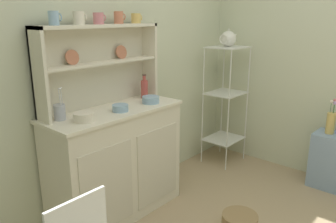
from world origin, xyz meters
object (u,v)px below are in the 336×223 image
object	(u,v)px
bakers_rack	(226,93)
flower_vase	(331,122)
hutch_shelf_unit	(98,59)
utensil_jar	(60,112)
bowl_mixing_large	(84,117)
hutch_cabinet	(117,162)
jam_bottle	(144,88)
cup_sky_0	(54,18)
porcelain_teapot	(228,39)

from	to	relation	value
bakers_rack	flower_vase	size ratio (longest dim) A/B	3.85
hutch_shelf_unit	utensil_jar	world-z (taller)	hutch_shelf_unit
bowl_mixing_large	hutch_cabinet	bearing A→B (deg)	12.47
bakers_rack	bowl_mixing_large	world-z (taller)	bakers_rack
jam_bottle	utensil_jar	xyz separation A→B (m)	(-0.84, -0.01, -0.03)
cup_sky_0	bakers_rack	bearing A→B (deg)	-6.32
jam_bottle	porcelain_teapot	bearing A→B (deg)	-9.04
bowl_mixing_large	porcelain_teapot	world-z (taller)	porcelain_teapot
hutch_cabinet	bowl_mixing_large	bearing A→B (deg)	-167.53
bowl_mixing_large	flower_vase	distance (m)	2.27
jam_bottle	porcelain_teapot	distance (m)	1.15
bowl_mixing_large	utensil_jar	xyz separation A→B (m)	(-0.09, 0.15, 0.03)
jam_bottle	utensil_jar	bearing A→B (deg)	-179.38
flower_vase	jam_bottle	bearing A→B (deg)	135.17
hutch_shelf_unit	jam_bottle	size ratio (longest dim) A/B	5.02
bowl_mixing_large	porcelain_teapot	size ratio (longest dim) A/B	0.56
bowl_mixing_large	utensil_jar	bearing A→B (deg)	120.36
bakers_rack	flower_vase	distance (m)	1.07
cup_sky_0	jam_bottle	bearing A→B (deg)	-2.60
utensil_jar	bowl_mixing_large	bearing A→B (deg)	-59.64
flower_vase	utensil_jar	bearing A→B (deg)	149.60
hutch_cabinet	flower_vase	xyz separation A→B (m)	(1.65, -1.14, 0.18)
bakers_rack	porcelain_teapot	bearing A→B (deg)	180.00
cup_sky_0	flower_vase	bearing A→B (deg)	-31.91
hutch_shelf_unit	bakers_rack	world-z (taller)	hutch_shelf_unit
bowl_mixing_large	bakers_rack	bearing A→B (deg)	-0.35
hutch_cabinet	porcelain_teapot	xyz separation A→B (m)	(1.49, -0.08, 0.91)
hutch_cabinet	bowl_mixing_large	distance (m)	0.58
hutch_shelf_unit	bakers_rack	xyz separation A→B (m)	(1.49, -0.25, -0.49)
porcelain_teapot	flower_vase	distance (m)	1.29
porcelain_teapot	flower_vase	world-z (taller)	porcelain_teapot
hutch_shelf_unit	cup_sky_0	xyz separation A→B (m)	(-0.37, -0.04, 0.31)
cup_sky_0	bowl_mixing_large	world-z (taller)	cup_sky_0
hutch_cabinet	cup_sky_0	world-z (taller)	cup_sky_0
hutch_cabinet	flower_vase	world-z (taller)	hutch_cabinet
hutch_cabinet	jam_bottle	distance (m)	0.68
cup_sky_0	porcelain_teapot	size ratio (longest dim) A/B	0.37
hutch_cabinet	bakers_rack	size ratio (longest dim) A/B	0.88
porcelain_teapot	jam_bottle	bearing A→B (deg)	170.96
porcelain_teapot	bowl_mixing_large	bearing A→B (deg)	179.65
hutch_shelf_unit	flower_vase	size ratio (longest dim) A/B	3.16
hutch_cabinet	flower_vase	size ratio (longest dim) A/B	3.38
hutch_shelf_unit	cup_sky_0	world-z (taller)	cup_sky_0
utensil_jar	porcelain_teapot	size ratio (longest dim) A/B	0.92
hutch_cabinet	utensil_jar	xyz separation A→B (m)	(-0.42, 0.08, 0.50)
bakers_rack	cup_sky_0	size ratio (longest dim) A/B	13.81
hutch_shelf_unit	porcelain_teapot	xyz separation A→B (m)	(1.49, -0.25, 0.09)
hutch_cabinet	flower_vase	distance (m)	2.01
utensil_jar	flower_vase	bearing A→B (deg)	-30.40
hutch_shelf_unit	utensil_jar	distance (m)	0.53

